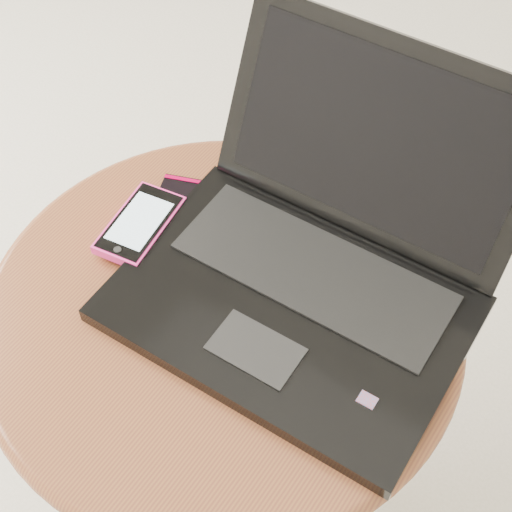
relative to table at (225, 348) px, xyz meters
The scene contains 4 objects.
table is the anchor object (origin of this frame).
laptop 0.18m from the table, 51.65° to the left, with size 0.39×0.38×0.24m.
phone_black 0.19m from the table, 148.28° to the left, with size 0.09×0.12×0.01m.
phone_pink 0.19m from the table, 167.92° to the left, with size 0.08×0.13×0.01m.
Camera 1 is at (0.21, -0.31, 1.17)m, focal length 53.94 mm.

